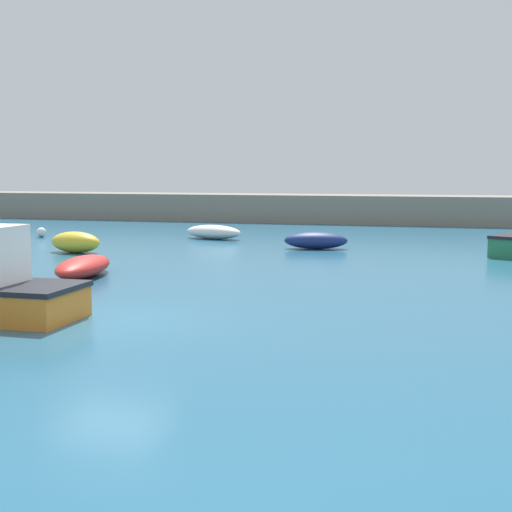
{
  "coord_description": "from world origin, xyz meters",
  "views": [
    {
      "loc": [
        7.25,
        -14.42,
        3.39
      ],
      "look_at": [
        1.14,
        8.6,
        0.52
      ],
      "focal_mm": 50.0,
      "sensor_mm": 36.0,
      "label": 1
    }
  ],
  "objects_px": {
    "rowboat_white_midwater": "(316,241)",
    "mooring_buoy_white": "(41,232)",
    "open_tender_yellow": "(213,232)",
    "dinghy_near_pier": "(75,242)",
    "rowboat_blue_near": "(83,266)"
  },
  "relations": [
    {
      "from": "dinghy_near_pier",
      "to": "rowboat_blue_near",
      "type": "distance_m",
      "value": 6.97
    },
    {
      "from": "open_tender_yellow",
      "to": "dinghy_near_pier",
      "type": "bearing_deg",
      "value": -102.12
    },
    {
      "from": "rowboat_white_midwater",
      "to": "rowboat_blue_near",
      "type": "height_order",
      "value": "rowboat_white_midwater"
    },
    {
      "from": "rowboat_white_midwater",
      "to": "mooring_buoy_white",
      "type": "relative_size",
      "value": 5.83
    },
    {
      "from": "dinghy_near_pier",
      "to": "mooring_buoy_white",
      "type": "xyz_separation_m",
      "value": [
        -5.14,
        5.77,
        -0.19
      ]
    },
    {
      "from": "rowboat_blue_near",
      "to": "mooring_buoy_white",
      "type": "relative_size",
      "value": 7.52
    },
    {
      "from": "rowboat_white_midwater",
      "to": "dinghy_near_pier",
      "type": "relative_size",
      "value": 1.15
    },
    {
      "from": "open_tender_yellow",
      "to": "mooring_buoy_white",
      "type": "distance_m",
      "value": 8.9
    },
    {
      "from": "open_tender_yellow",
      "to": "mooring_buoy_white",
      "type": "relative_size",
      "value": 6.62
    },
    {
      "from": "open_tender_yellow",
      "to": "dinghy_near_pier",
      "type": "distance_m",
      "value": 8.01
    },
    {
      "from": "rowboat_white_midwater",
      "to": "dinghy_near_pier",
      "type": "distance_m",
      "value": 10.19
    },
    {
      "from": "dinghy_near_pier",
      "to": "rowboat_blue_near",
      "type": "xyz_separation_m",
      "value": [
        3.59,
        -5.97,
        -0.11
      ]
    },
    {
      "from": "mooring_buoy_white",
      "to": "rowboat_white_midwater",
      "type": "bearing_deg",
      "value": -7.1
    },
    {
      "from": "rowboat_white_midwater",
      "to": "mooring_buoy_white",
      "type": "xyz_separation_m",
      "value": [
        -14.53,
        1.81,
        -0.12
      ]
    },
    {
      "from": "open_tender_yellow",
      "to": "rowboat_blue_near",
      "type": "xyz_separation_m",
      "value": [
        -0.07,
        -13.1,
        -0.02
      ]
    }
  ]
}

